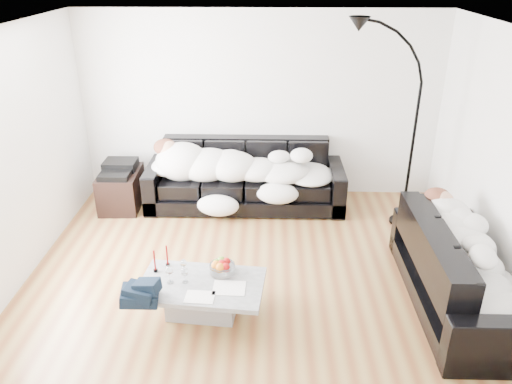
{
  "coord_description": "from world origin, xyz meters",
  "views": [
    {
      "loc": [
        0.13,
        -4.55,
        3.2
      ],
      "look_at": [
        0.0,
        0.3,
        0.9
      ],
      "focal_mm": 35.0,
      "sensor_mm": 36.0,
      "label": 1
    }
  ],
  "objects_px": {
    "shoes": "(436,294)",
    "wine_glass_b": "(170,275)",
    "wine_glass_a": "(184,267)",
    "fruit_bowl": "(222,266)",
    "sleeper_right": "(465,249)",
    "floor_lamp": "(413,141)",
    "candle_right": "(167,256)",
    "sofa_right": "(461,268)",
    "candle_left": "(155,261)",
    "stereo": "(119,168)",
    "sofa_back": "(245,176)",
    "wine_glass_c": "(185,275)",
    "sleeper_back": "(245,163)",
    "av_cabinet": "(121,189)",
    "coffee_table": "(202,298)"
  },
  "relations": [
    {
      "from": "shoes",
      "to": "wine_glass_b",
      "type": "bearing_deg",
      "value": 175.89
    },
    {
      "from": "wine_glass_a",
      "to": "fruit_bowl",
      "type": "bearing_deg",
      "value": 4.48
    },
    {
      "from": "sleeper_right",
      "to": "floor_lamp",
      "type": "bearing_deg",
      "value": 4.52
    },
    {
      "from": "wine_glass_a",
      "to": "candle_right",
      "type": "distance_m",
      "value": 0.24
    },
    {
      "from": "wine_glass_a",
      "to": "wine_glass_b",
      "type": "relative_size",
      "value": 0.88
    },
    {
      "from": "sofa_right",
      "to": "candle_left",
      "type": "xyz_separation_m",
      "value": [
        -3.03,
        -0.04,
        0.05
      ]
    },
    {
      "from": "fruit_bowl",
      "to": "wine_glass_b",
      "type": "distance_m",
      "value": 0.52
    },
    {
      "from": "shoes",
      "to": "stereo",
      "type": "xyz_separation_m",
      "value": [
        -3.79,
        2.0,
        0.53
      ]
    },
    {
      "from": "sofa_back",
      "to": "candle_right",
      "type": "xyz_separation_m",
      "value": [
        -0.69,
        -2.1,
        0.02
      ]
    },
    {
      "from": "sofa_right",
      "to": "wine_glass_c",
      "type": "bearing_deg",
      "value": 94.47
    },
    {
      "from": "sleeper_back",
      "to": "fruit_bowl",
      "type": "distance_m",
      "value": 2.18
    },
    {
      "from": "fruit_bowl",
      "to": "wine_glass_c",
      "type": "xyz_separation_m",
      "value": [
        -0.34,
        -0.17,
        0.0
      ]
    },
    {
      "from": "sofa_back",
      "to": "stereo",
      "type": "distance_m",
      "value": 1.73
    },
    {
      "from": "sofa_right",
      "to": "av_cabinet",
      "type": "bearing_deg",
      "value": 62.46
    },
    {
      "from": "wine_glass_c",
      "to": "candle_right",
      "type": "height_order",
      "value": "candle_right"
    },
    {
      "from": "candle_right",
      "to": "av_cabinet",
      "type": "xyz_separation_m",
      "value": [
        -1.04,
        2.0,
        -0.2
      ]
    },
    {
      "from": "shoes",
      "to": "floor_lamp",
      "type": "bearing_deg",
      "value": 78.21
    },
    {
      "from": "wine_glass_c",
      "to": "fruit_bowl",
      "type": "bearing_deg",
      "value": 25.69
    },
    {
      "from": "sleeper_back",
      "to": "candle_left",
      "type": "bearing_deg",
      "value": -110.14
    },
    {
      "from": "fruit_bowl",
      "to": "stereo",
      "type": "xyz_separation_m",
      "value": [
        -1.6,
        2.11,
        0.16
      ]
    },
    {
      "from": "fruit_bowl",
      "to": "wine_glass_a",
      "type": "distance_m",
      "value": 0.38
    },
    {
      "from": "wine_glass_b",
      "to": "shoes",
      "type": "height_order",
      "value": "wine_glass_b"
    },
    {
      "from": "candle_left",
      "to": "floor_lamp",
      "type": "relative_size",
      "value": 0.11
    },
    {
      "from": "shoes",
      "to": "floor_lamp",
      "type": "height_order",
      "value": "floor_lamp"
    },
    {
      "from": "sleeper_back",
      "to": "coffee_table",
      "type": "bearing_deg",
      "value": -97.56
    },
    {
      "from": "floor_lamp",
      "to": "coffee_table",
      "type": "bearing_deg",
      "value": -150.03
    },
    {
      "from": "fruit_bowl",
      "to": "sofa_right",
      "type": "bearing_deg",
      "value": 1.1
    },
    {
      "from": "wine_glass_b",
      "to": "shoes",
      "type": "xyz_separation_m",
      "value": [
        2.67,
        0.29,
        -0.39
      ]
    },
    {
      "from": "fruit_bowl",
      "to": "stereo",
      "type": "distance_m",
      "value": 2.65
    },
    {
      "from": "sofa_back",
      "to": "wine_glass_c",
      "type": "xyz_separation_m",
      "value": [
        -0.47,
        -2.38,
        -0.01
      ]
    },
    {
      "from": "wine_glass_c",
      "to": "floor_lamp",
      "type": "relative_size",
      "value": 0.07
    },
    {
      "from": "sleeper_back",
      "to": "fruit_bowl",
      "type": "bearing_deg",
      "value": -93.25
    },
    {
      "from": "sofa_right",
      "to": "wine_glass_a",
      "type": "xyz_separation_m",
      "value": [
        -2.74,
        -0.07,
        0.01
      ]
    },
    {
      "from": "candle_right",
      "to": "av_cabinet",
      "type": "distance_m",
      "value": 2.26
    },
    {
      "from": "av_cabinet",
      "to": "floor_lamp",
      "type": "xyz_separation_m",
      "value": [
        3.83,
        -0.37,
        0.88
      ]
    },
    {
      "from": "av_cabinet",
      "to": "stereo",
      "type": "xyz_separation_m",
      "value": [
        0.0,
        0.0,
        0.33
      ]
    },
    {
      "from": "wine_glass_c",
      "to": "shoes",
      "type": "relative_size",
      "value": 0.34
    },
    {
      "from": "sofa_right",
      "to": "wine_glass_a",
      "type": "distance_m",
      "value": 2.74
    },
    {
      "from": "sofa_right",
      "to": "floor_lamp",
      "type": "distance_m",
      "value": 1.85
    },
    {
      "from": "wine_glass_c",
      "to": "av_cabinet",
      "type": "bearing_deg",
      "value": 118.9
    },
    {
      "from": "sleeper_right",
      "to": "candle_right",
      "type": "relative_size",
      "value": 7.72
    },
    {
      "from": "sofa_back",
      "to": "shoes",
      "type": "relative_size",
      "value": 5.63
    },
    {
      "from": "sleeper_back",
      "to": "candle_left",
      "type": "distance_m",
      "value": 2.31
    },
    {
      "from": "sleeper_back",
      "to": "wine_glass_a",
      "type": "xyz_separation_m",
      "value": [
        -0.5,
        -2.19,
        -0.22
      ]
    },
    {
      "from": "wine_glass_a",
      "to": "wine_glass_b",
      "type": "height_order",
      "value": "wine_glass_b"
    },
    {
      "from": "fruit_bowl",
      "to": "av_cabinet",
      "type": "relative_size",
      "value": 0.34
    },
    {
      "from": "shoes",
      "to": "sleeper_right",
      "type": "bearing_deg",
      "value": -31.71
    },
    {
      "from": "fruit_bowl",
      "to": "shoes",
      "type": "relative_size",
      "value": 0.53
    },
    {
      "from": "sofa_back",
      "to": "wine_glass_b",
      "type": "xyz_separation_m",
      "value": [
        -0.61,
        -2.39,
        -0.0
      ]
    },
    {
      "from": "sleeper_right",
      "to": "wine_glass_b",
      "type": "distance_m",
      "value": 2.86
    }
  ]
}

